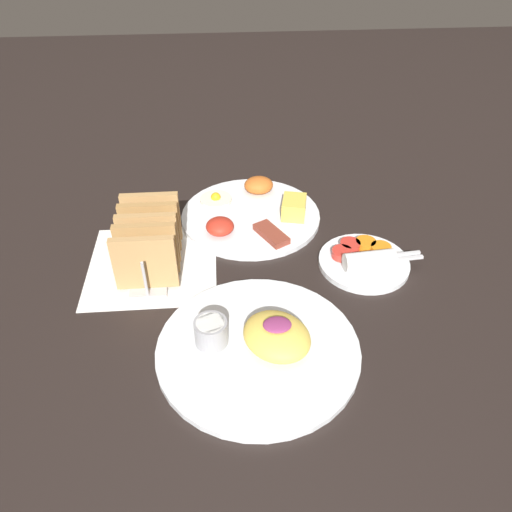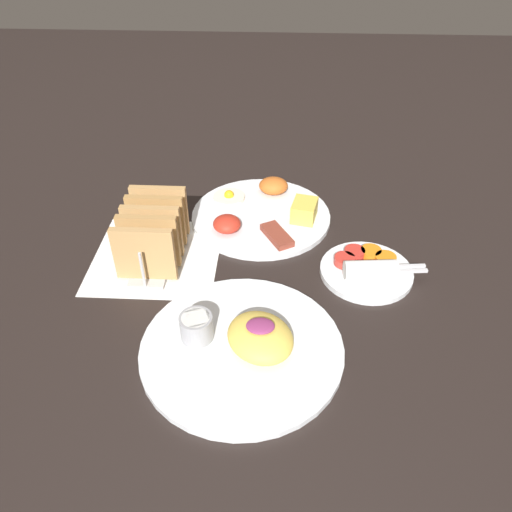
# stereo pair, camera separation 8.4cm
# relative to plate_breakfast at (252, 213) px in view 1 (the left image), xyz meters

# --- Properties ---
(ground_plane) EXTENTS (3.00, 3.00, 0.00)m
(ground_plane) POSITION_rel_plate_breakfast_xyz_m (0.02, -0.16, -0.01)
(ground_plane) COLOR black
(napkin_flat) EXTENTS (0.22, 0.22, 0.00)m
(napkin_flat) POSITION_rel_plate_breakfast_xyz_m (-0.18, -0.13, -0.01)
(napkin_flat) COLOR white
(napkin_flat) RESTS_ON ground_plane
(plate_breakfast) EXTENTS (0.27, 0.27, 0.05)m
(plate_breakfast) POSITION_rel_plate_breakfast_xyz_m (0.00, 0.00, 0.00)
(plate_breakfast) COLOR white
(plate_breakfast) RESTS_ON ground_plane
(plate_condiments) EXTENTS (0.17, 0.16, 0.04)m
(plate_condiments) POSITION_rel_plate_breakfast_xyz_m (0.18, -0.16, 0.00)
(plate_condiments) COLOR white
(plate_condiments) RESTS_ON ground_plane
(plate_foreground) EXTENTS (0.29, 0.29, 0.06)m
(plate_foreground) POSITION_rel_plate_breakfast_xyz_m (-0.01, -0.34, 0.00)
(plate_foreground) COLOR white
(plate_foreground) RESTS_ON ground_plane
(toast_rack) EXTENTS (0.10, 0.18, 0.10)m
(toast_rack) POSITION_rel_plate_breakfast_xyz_m (-0.18, -0.13, 0.04)
(toast_rack) COLOR #B7B7BC
(toast_rack) RESTS_ON ground_plane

